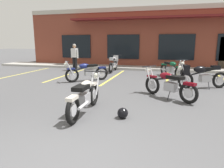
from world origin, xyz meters
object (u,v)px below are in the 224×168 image
at_px(motorcycle_red_sportbike, 201,75).
at_px(motorcycle_black_cruiser, 171,69).
at_px(motorcycle_orange_scrambler, 169,84).
at_px(motorcycle_foreground_classic, 85,96).
at_px(motorcycle_blue_standard, 87,71).
at_px(person_in_black_shirt, 75,56).
at_px(motorcycle_green_cafe_racer, 114,63).
at_px(helmet_on_pavement, 123,113).

height_order(motorcycle_red_sportbike, motorcycle_black_cruiser, same).
bearing_deg(motorcycle_black_cruiser, motorcycle_orange_scrambler, -91.64).
height_order(motorcycle_foreground_classic, motorcycle_orange_scrambler, same).
bearing_deg(motorcycle_blue_standard, motorcycle_black_cruiser, 28.31).
relative_size(motorcycle_blue_standard, person_in_black_shirt, 1.03).
bearing_deg(motorcycle_black_cruiser, motorcycle_red_sportbike, -65.21).
xyz_separation_m(motorcycle_red_sportbike, motorcycle_green_cafe_racer, (-4.47, 3.73, 0.00)).
relative_size(motorcycle_black_cruiser, motorcycle_green_cafe_racer, 0.90).
distance_m(motorcycle_blue_standard, motorcycle_green_cafe_racer, 3.45).
relative_size(motorcycle_red_sportbike, helmet_on_pavement, 7.64).
relative_size(motorcycle_foreground_classic, motorcycle_blue_standard, 1.22).
xyz_separation_m(motorcycle_black_cruiser, motorcycle_green_cafe_racer, (-3.39, 1.40, 0.07)).
xyz_separation_m(motorcycle_red_sportbike, motorcycle_orange_scrambler, (-1.19, -1.77, -0.07)).
height_order(motorcycle_foreground_classic, helmet_on_pavement, motorcycle_foreground_classic).
bearing_deg(motorcycle_orange_scrambler, motorcycle_black_cruiser, 88.36).
xyz_separation_m(motorcycle_green_cafe_racer, helmet_on_pavement, (2.24, -7.64, -0.40)).
height_order(motorcycle_foreground_classic, motorcycle_green_cafe_racer, same).
xyz_separation_m(motorcycle_orange_scrambler, person_in_black_shirt, (-5.77, 5.27, 0.49)).
xyz_separation_m(motorcycle_black_cruiser, motorcycle_orange_scrambler, (-0.12, -4.10, 0.00)).
bearing_deg(person_in_black_shirt, motorcycle_foreground_classic, -62.99).
xyz_separation_m(motorcycle_red_sportbike, motorcycle_black_cruiser, (-1.08, 2.33, -0.07)).
bearing_deg(motorcycle_red_sportbike, motorcycle_orange_scrambler, -123.96).
bearing_deg(motorcycle_green_cafe_racer, person_in_black_shirt, -174.88).
xyz_separation_m(motorcycle_foreground_classic, helmet_on_pavement, (1.01, -0.11, -0.33)).
height_order(motorcycle_blue_standard, person_in_black_shirt, person_in_black_shirt).
height_order(motorcycle_green_cafe_racer, motorcycle_orange_scrambler, same).
bearing_deg(helmet_on_pavement, person_in_black_shirt, 122.53).
height_order(motorcycle_foreground_classic, person_in_black_shirt, person_in_black_shirt).
height_order(motorcycle_black_cruiser, motorcycle_orange_scrambler, same).
bearing_deg(motorcycle_blue_standard, motorcycle_orange_scrambler, -29.48).
xyz_separation_m(motorcycle_foreground_classic, motorcycle_blue_standard, (-1.61, 4.10, 0.00)).
height_order(motorcycle_red_sportbike, motorcycle_blue_standard, same).
distance_m(motorcycle_black_cruiser, motorcycle_orange_scrambler, 4.10).
bearing_deg(helmet_on_pavement, motorcycle_red_sportbike, 60.35).
bearing_deg(motorcycle_orange_scrambler, helmet_on_pavement, -115.78).
bearing_deg(motorcycle_green_cafe_racer, motorcycle_black_cruiser, -22.38).
height_order(motorcycle_black_cruiser, person_in_black_shirt, person_in_black_shirt).
xyz_separation_m(motorcycle_orange_scrambler, helmet_on_pavement, (-1.04, -2.14, -0.33)).
relative_size(motorcycle_red_sportbike, person_in_black_shirt, 1.19).
bearing_deg(motorcycle_black_cruiser, motorcycle_foreground_classic, -109.41).
distance_m(person_in_black_shirt, helmet_on_pavement, 8.84).
bearing_deg(motorcycle_green_cafe_racer, motorcycle_foreground_classic, -80.72).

